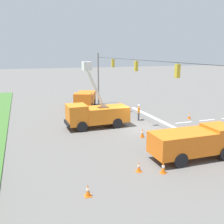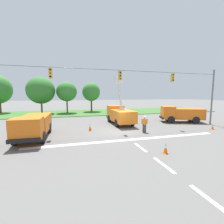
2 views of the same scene
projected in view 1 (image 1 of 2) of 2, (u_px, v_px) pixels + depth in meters
The scene contains 14 objects.
ground_plane at pixel (136, 127), 26.03m from camera, with size 200.00×200.00×0.00m, color #605E5B.
lane_markings at pixel (179, 123), 27.66m from camera, with size 17.60×15.25×0.01m.
signal_gantry at pixel (137, 83), 25.04m from camera, with size 26.20×0.33×7.20m.
utility_truck_bucket_lift at pixel (96, 113), 25.81m from camera, with size 2.48×6.26×6.43m.
utility_truck_support_near at pixel (195, 141), 18.29m from camera, with size 2.41×6.34×2.18m.
utility_truck_support_far at pixel (85, 99), 34.52m from camera, with size 6.23×4.21×2.31m.
road_worker at pixel (139, 111), 28.54m from camera, with size 0.59×0.39×1.77m.
traffic_cone_foreground_left at pixel (88, 190), 13.57m from camera, with size 0.36×0.36×0.68m.
traffic_cone_foreground_right at pixel (119, 103), 36.59m from camera, with size 0.36×0.36×0.66m.
traffic_cone_mid_left at pixel (189, 116), 29.29m from camera, with size 0.36×0.36×0.73m.
traffic_cone_mid_right at pixel (142, 133), 22.90m from camera, with size 0.36×0.36×0.82m.
traffic_cone_near_bucket at pixel (69, 118), 28.25m from camera, with size 0.36×0.36×0.80m.
traffic_cone_lane_edge_a at pixel (139, 167), 16.36m from camera, with size 0.36×0.36×0.66m.
traffic_cone_lane_edge_b at pixel (163, 167), 16.15m from camera, with size 0.36×0.36×0.77m.
Camera 1 is at (-22.83, 10.50, 7.35)m, focal length 42.00 mm.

